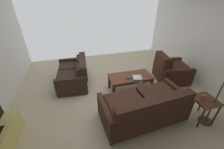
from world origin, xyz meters
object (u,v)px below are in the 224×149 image
(loveseat_near, at_px, (74,74))
(coffee_table, at_px, (130,78))
(tv_remote, at_px, (129,78))
(sofa_main, at_px, (145,107))
(coffee_mug, at_px, (203,97))
(book_stack, at_px, (137,78))
(armchair_side, at_px, (170,70))
(end_table, at_px, (204,103))

(loveseat_near, distance_m, coffee_table, 1.62)
(tv_remote, bearing_deg, loveseat_near, -29.77)
(tv_remote, bearing_deg, sofa_main, 88.37)
(sofa_main, height_order, coffee_mug, sofa_main)
(sofa_main, bearing_deg, tv_remote, -91.63)
(sofa_main, xyz_separation_m, loveseat_near, (1.36, -1.79, -0.02))
(sofa_main, xyz_separation_m, book_stack, (-0.20, -0.87, 0.13))
(loveseat_near, xyz_separation_m, armchair_side, (-2.79, 0.58, 0.02))
(armchair_side, relative_size, tv_remote, 6.06)
(end_table, relative_size, book_stack, 1.65)
(armchair_side, distance_m, tv_remote, 1.42)
(end_table, bearing_deg, coffee_table, -52.10)
(coffee_table, distance_m, end_table, 1.74)
(sofa_main, relative_size, coffee_mug, 17.87)
(book_stack, bearing_deg, loveseat_near, -30.46)
(coffee_table, bearing_deg, end_table, 127.90)
(loveseat_near, distance_m, book_stack, 1.81)
(loveseat_near, bearing_deg, end_table, 140.64)
(loveseat_near, relative_size, armchair_side, 1.32)
(sofa_main, bearing_deg, coffee_table, -95.52)
(loveseat_near, relative_size, book_stack, 4.03)
(coffee_table, xyz_separation_m, tv_remote, (0.08, 0.09, 0.08))
(coffee_table, height_order, coffee_mug, coffee_mug)
(book_stack, bearing_deg, coffee_mug, 129.44)
(end_table, bearing_deg, coffee_mug, -38.07)
(coffee_mug, relative_size, book_stack, 0.31)
(sofa_main, xyz_separation_m, coffee_mug, (-1.12, 0.25, 0.23))
(sofa_main, distance_m, armchair_side, 1.87)
(coffee_mug, relative_size, tv_remote, 0.61)
(coffee_mug, xyz_separation_m, book_stack, (0.92, -1.12, -0.11))
(loveseat_near, bearing_deg, coffee_mug, 140.61)
(tv_remote, bearing_deg, coffee_table, -130.75)
(coffee_table, distance_m, armchair_side, 1.33)
(coffee_table, bearing_deg, loveseat_near, -25.70)
(armchair_side, distance_m, coffee_mug, 1.51)
(loveseat_near, distance_m, tv_remote, 1.60)
(coffee_table, xyz_separation_m, book_stack, (-0.10, 0.21, 0.11))
(end_table, bearing_deg, tv_remote, -48.26)
(coffee_table, relative_size, coffee_mug, 11.25)
(armchair_side, bearing_deg, end_table, 80.22)
(coffee_table, height_order, armchair_side, armchair_side)
(loveseat_near, xyz_separation_m, tv_remote, (-1.39, 0.79, 0.11))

